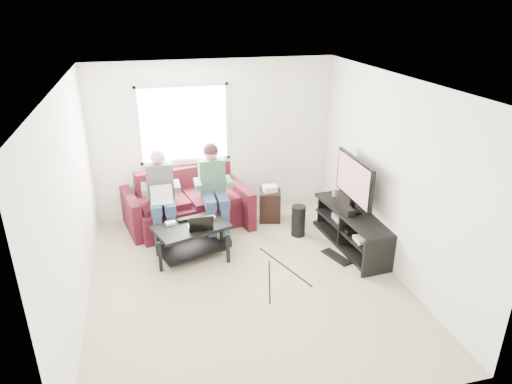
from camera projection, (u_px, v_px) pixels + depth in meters
floor at (246, 280)px, 6.08m from camera, size 4.50×4.50×0.00m
ceiling at (244, 83)px, 5.06m from camera, size 4.50×4.50×0.00m
wall_back at (215, 139)px, 7.58m from camera, size 4.50×0.00×4.50m
wall_front at (308, 299)px, 3.56m from camera, size 4.50×0.00×4.50m
wall_left at (71, 207)px, 5.12m from camera, size 0.00×4.50×4.50m
wall_right at (392, 176)px, 6.02m from camera, size 0.00×4.50×4.50m
window at (184, 124)px, 7.33m from camera, size 1.48×0.04×1.28m
sofa at (187, 206)px, 7.45m from camera, size 2.10×1.23×0.90m
person_left at (161, 193)px, 6.88m from camera, size 0.40×0.70×1.38m
person_right at (213, 184)px, 7.05m from camera, size 0.40×0.71×1.42m
laptop_silver at (162, 198)px, 6.72m from camera, size 0.35×0.26×0.24m
coffee_table at (192, 234)px, 6.49m from camera, size 1.14×0.90×0.50m
laptop_black at (200, 220)px, 6.35m from camera, size 0.40×0.34×0.24m
controller_a at (170, 223)px, 6.47m from camera, size 0.16×0.12×0.04m
controller_b at (183, 220)px, 6.57m from camera, size 0.16×0.12×0.04m
controller_c at (211, 218)px, 6.63m from camera, size 0.16×0.12×0.04m
tv_stand at (353, 231)px, 6.84m from camera, size 0.64×1.72×0.56m
tv at (354, 181)px, 6.62m from camera, size 0.12×1.10×0.81m
soundbar at (345, 207)px, 6.76m from camera, size 0.12×0.50×0.10m
drink_cup at (335, 193)px, 7.24m from camera, size 0.08×0.08×0.12m
console_white at (366, 239)px, 6.45m from camera, size 0.30×0.22×0.06m
console_grey at (345, 217)px, 7.07m from camera, size 0.34×0.26×0.08m
console_black at (355, 228)px, 6.76m from camera, size 0.38×0.30×0.07m
subwoofer at (298, 221)px, 7.14m from camera, size 0.22×0.22×0.50m
keyboard_floor at (336, 257)px, 6.59m from camera, size 0.32×0.52×0.03m
end_table at (270, 204)px, 7.64m from camera, size 0.35×0.35×0.62m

